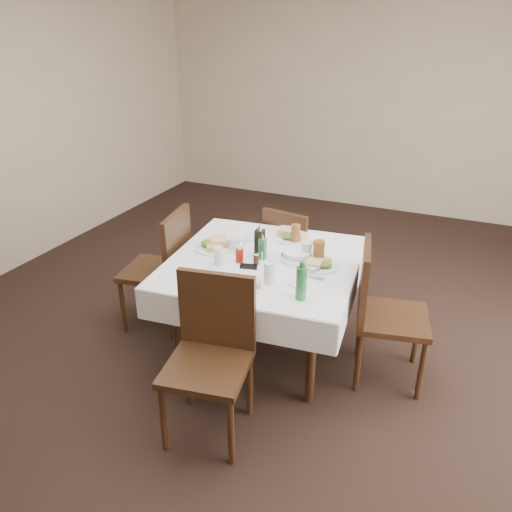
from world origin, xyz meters
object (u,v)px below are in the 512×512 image
(water_n, at_px, (260,235))
(water_e, at_px, (306,251))
(chair_north, at_px, (290,250))
(green_bottle, at_px, (301,283))
(oil_cruet_dark, at_px, (260,242))
(coffee_mug, at_px, (235,245))
(dining_table, at_px, (263,270))
(oil_cruet_green, at_px, (263,248))
(ketchup_bottle, at_px, (239,255))
(chair_south, at_px, (212,346))
(water_w, at_px, (219,256))
(bread_basket, at_px, (297,256))
(water_s, at_px, (270,272))
(chair_west, at_px, (165,262))
(chair_east, at_px, (379,306))

(water_n, height_order, water_e, water_e)
(chair_north, distance_m, green_bottle, 1.33)
(oil_cruet_dark, distance_m, coffee_mug, 0.21)
(dining_table, distance_m, oil_cruet_green, 0.17)
(oil_cruet_green, distance_m, ketchup_bottle, 0.17)
(chair_south, distance_m, oil_cruet_green, 0.90)
(water_n, relative_size, oil_cruet_dark, 0.48)
(dining_table, bearing_deg, oil_cruet_green, 133.42)
(chair_north, bearing_deg, water_w, -101.04)
(bread_basket, distance_m, green_bottle, 0.55)
(water_s, height_order, water_w, water_s)
(chair_west, distance_m, oil_cruet_green, 0.88)
(water_w, bearing_deg, chair_south, -66.23)
(bread_basket, xyz_separation_m, coffee_mug, (-0.48, -0.04, 0.01))
(water_n, xyz_separation_m, water_w, (-0.12, -0.46, 0.00))
(chair_north, relative_size, green_bottle, 3.49)
(chair_east, bearing_deg, green_bottle, -133.67)
(chair_south, xyz_separation_m, ketchup_bottle, (-0.17, 0.74, 0.25))
(bread_basket, relative_size, oil_cruet_dark, 0.87)
(dining_table, relative_size, bread_basket, 6.47)
(water_n, xyz_separation_m, oil_cruet_dark, (0.09, -0.21, 0.05))
(oil_cruet_dark, xyz_separation_m, ketchup_bottle, (-0.09, -0.16, -0.05))
(water_e, xyz_separation_m, coffee_mug, (-0.54, -0.06, -0.02))
(water_s, relative_size, coffee_mug, 1.02)
(water_s, bearing_deg, ketchup_bottle, 147.68)
(dining_table, bearing_deg, chair_west, -179.91)
(water_s, distance_m, bread_basket, 0.39)
(ketchup_bottle, relative_size, green_bottle, 0.48)
(bread_basket, relative_size, ketchup_bottle, 1.85)
(chair_west, relative_size, coffee_mug, 6.99)
(water_w, distance_m, oil_cruet_green, 0.32)
(water_s, distance_m, oil_cruet_green, 0.36)
(chair_east, height_order, oil_cruet_dark, oil_cruet_dark)
(water_e, distance_m, water_w, 0.62)
(chair_east, bearing_deg, coffee_mug, 178.40)
(green_bottle, bearing_deg, water_n, 129.63)
(chair_north, bearing_deg, ketchup_bottle, -94.62)
(chair_west, height_order, oil_cruet_green, chair_west)
(chair_west, height_order, water_s, chair_west)
(oil_cruet_dark, relative_size, ketchup_bottle, 2.11)
(water_e, bearing_deg, chair_south, -104.94)
(chair_south, bearing_deg, ketchup_bottle, 102.79)
(oil_cruet_green, height_order, green_bottle, green_bottle)
(water_e, relative_size, oil_cruet_green, 0.69)
(chair_west, distance_m, coffee_mug, 0.64)
(chair_north, bearing_deg, dining_table, -84.54)
(oil_cruet_dark, bearing_deg, water_n, 111.91)
(chair_south, distance_m, oil_cruet_dark, 0.95)
(water_e, height_order, green_bottle, green_bottle)
(chair_south, height_order, green_bottle, green_bottle)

